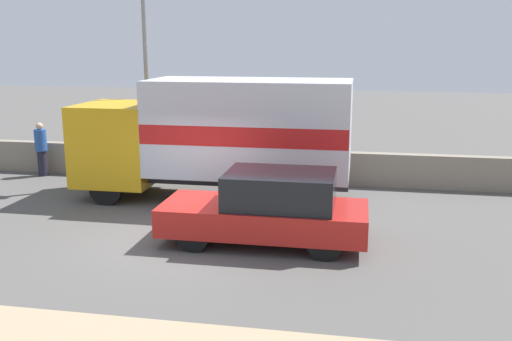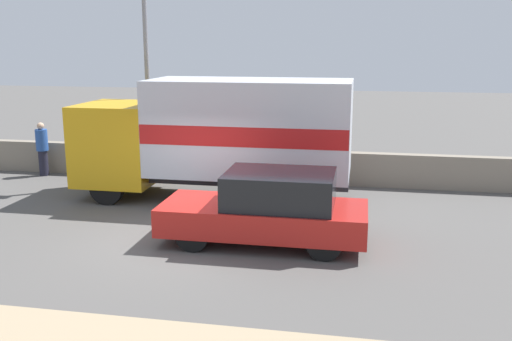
{
  "view_description": "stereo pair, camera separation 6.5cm",
  "coord_description": "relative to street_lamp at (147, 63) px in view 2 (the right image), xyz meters",
  "views": [
    {
      "loc": [
        3.74,
        -11.43,
        4.22
      ],
      "look_at": [
        1.33,
        1.61,
        1.22
      ],
      "focal_mm": 40.0,
      "sensor_mm": 36.0,
      "label": 1
    },
    {
      "loc": [
        3.8,
        -11.42,
        4.22
      ],
      "look_at": [
        1.33,
        1.61,
        1.22
      ],
      "focal_mm": 40.0,
      "sensor_mm": 36.0,
      "label": 2
    }
  ],
  "objects": [
    {
      "name": "box_truck",
      "position": [
        2.63,
        -1.58,
        -1.81
      ],
      "size": [
        7.35,
        2.34,
        3.27
      ],
      "rotation": [
        0.0,
        0.0,
        3.14
      ],
      "color": "gold",
      "rests_on": "ground_plane"
    },
    {
      "name": "stone_wall_backdrop",
      "position": [
        2.55,
        0.74,
        -3.12
      ],
      "size": [
        60.0,
        0.35,
        1.0
      ],
      "color": "gray",
      "rests_on": "ground_plane"
    },
    {
      "name": "car_hatchback",
      "position": [
        4.47,
        -4.75,
        -2.85
      ],
      "size": [
        4.36,
        1.78,
        1.57
      ],
      "rotation": [
        0.0,
        0.0,
        3.14
      ],
      "color": "#B21E19",
      "rests_on": "ground_plane"
    },
    {
      "name": "pedestrian",
      "position": [
        -3.73,
        0.19,
        -2.73
      ],
      "size": [
        0.38,
        0.38,
        1.72
      ],
      "color": "#1E1E2D",
      "rests_on": "ground_plane"
    },
    {
      "name": "street_lamp",
      "position": [
        0.0,
        0.0,
        0.0
      ],
      "size": [
        0.56,
        0.28,
        6.17
      ],
      "color": "slate",
      "rests_on": "ground_plane"
    },
    {
      "name": "ground_plane",
      "position": [
        2.55,
        -4.77,
        -3.62
      ],
      "size": [
        80.0,
        80.0,
        0.0
      ],
      "primitive_type": "plane",
      "color": "#514F4C"
    }
  ]
}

